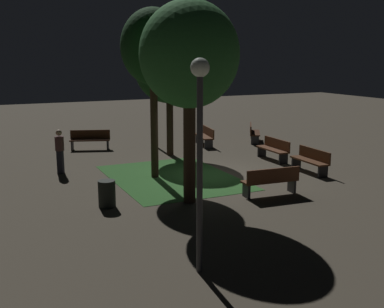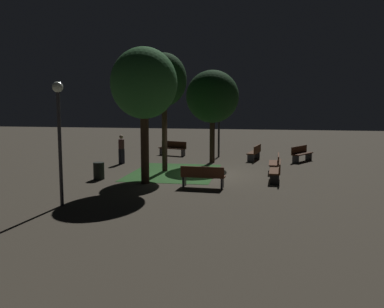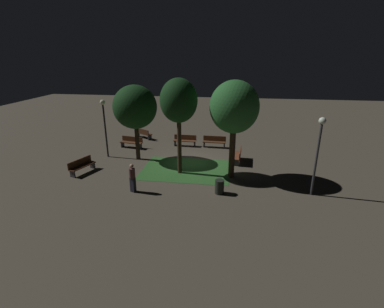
# 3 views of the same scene
# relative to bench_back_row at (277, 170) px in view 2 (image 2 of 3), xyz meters

# --- Properties ---
(ground_plane) EXTENTS (60.00, 60.00, 0.00)m
(ground_plane) POSITION_rel_bench_back_row_xyz_m (1.19, 3.49, -0.48)
(ground_plane) COLOR #4C4438
(grass_lawn) EXTENTS (5.59, 4.11, 0.01)m
(grass_lawn) POSITION_rel_bench_back_row_xyz_m (1.48, 4.90, -0.48)
(grass_lawn) COLOR #2D6028
(grass_lawn) RESTS_ON ground
(bench_back_row) EXTENTS (1.82, 0.55, 0.88)m
(bench_back_row) POSITION_rel_bench_back_row_xyz_m (0.00, 0.00, 0.00)
(bench_back_row) COLOR #512D19
(bench_back_row) RESTS_ON ground
(bench_corner) EXTENTS (1.81, 0.52, 0.88)m
(bench_corner) POSITION_rel_bench_back_row_xyz_m (2.37, -0.00, 0.00)
(bench_corner) COLOR brown
(bench_corner) RESTS_ON ground
(bench_lawn_edge) EXTENTS (1.05, 1.86, 0.88)m
(bench_lawn_edge) POSITION_rel_bench_back_row_xyz_m (7.86, 6.31, 0.00)
(bench_lawn_edge) COLOR #422314
(bench_lawn_edge) RESTS_ON ground
(bench_front_left) EXTENTS (0.60, 1.83, 0.88)m
(bench_front_left) POSITION_rel_bench_back_row_xyz_m (-1.85, 3.01, 0.00)
(bench_front_left) COLOR brown
(bench_front_left) RESTS_ON ground
(bench_near_trees) EXTENTS (1.79, 1.35, 0.88)m
(bench_near_trees) POSITION_rel_bench_back_row_xyz_m (6.38, -1.53, 0.00)
(bench_near_trees) COLOR #422314
(bench_near_trees) RESTS_ON ground
(bench_front_right) EXTENTS (1.86, 0.81, 0.88)m
(bench_front_right) POSITION_rel_bench_back_row_xyz_m (6.46, 1.10, 0.00)
(bench_front_right) COLOR #512D19
(bench_front_right) RESTS_ON ground
(tree_back_right) EXTENTS (2.20, 2.20, 5.81)m
(tree_back_right) POSITION_rel_bench_back_row_xyz_m (1.78, 5.44, 3.99)
(tree_back_right) COLOR #38281C
(tree_back_right) RESTS_ON ground
(tree_back_left) EXTENTS (2.79, 2.79, 5.75)m
(tree_back_left) POSITION_rel_bench_back_row_xyz_m (-1.42, 5.57, 3.73)
(tree_back_left) COLOR #38281C
(tree_back_left) RESTS_ON ground
(tree_left_canopy) EXTENTS (2.93, 2.93, 5.17)m
(tree_left_canopy) POSITION_rel_bench_back_row_xyz_m (5.14, 3.47, 3.20)
(tree_left_canopy) COLOR #2D2116
(tree_left_canopy) RESTS_ON ground
(lamp_post_path_center) EXTENTS (0.36, 0.36, 4.12)m
(lamp_post_path_center) POSITION_rel_bench_back_row_xyz_m (7.46, 3.34, 2.36)
(lamp_post_path_center) COLOR black
(lamp_post_path_center) RESTS_ON ground
(lamp_post_plaza_east) EXTENTS (0.36, 0.36, 4.19)m
(lamp_post_plaza_east) POSITION_rel_bench_back_row_xyz_m (-5.68, 7.32, 2.40)
(lamp_post_plaza_east) COLOR #333338
(lamp_post_plaza_east) RESTS_ON ground
(trash_bin) EXTENTS (0.49, 0.49, 0.77)m
(trash_bin) POSITION_rel_bench_back_row_xyz_m (-0.83, 7.88, -0.10)
(trash_bin) COLOR black
(trash_bin) RESTS_ON ground
(pedestrian) EXTENTS (0.34, 0.32, 1.61)m
(pedestrian) POSITION_rel_bench_back_row_xyz_m (3.80, 8.36, 0.37)
(pedestrian) COLOR black
(pedestrian) RESTS_ON ground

